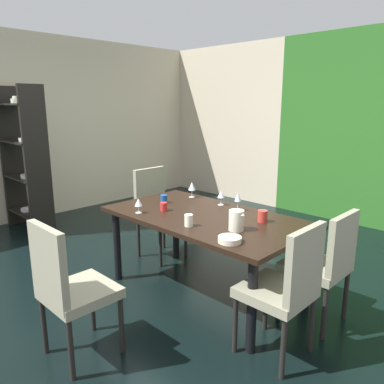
{
  "coord_description": "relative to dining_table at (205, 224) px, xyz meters",
  "views": [
    {
      "loc": [
        2.82,
        -2.27,
        1.72
      ],
      "look_at": [
        0.28,
        0.33,
        0.85
      ],
      "focal_mm": 35.0,
      "sensor_mm": 36.0,
      "label": 1
    }
  ],
  "objects": [
    {
      "name": "chair_right_near",
      "position": [
        1.0,
        -0.28,
        -0.13
      ],
      "size": [
        0.44,
        0.44,
        0.97
      ],
      "rotation": [
        0.0,
        0.0,
        1.57
      ],
      "color": "gray",
      "rests_on": "ground_plane"
    },
    {
      "name": "serving_bowl_center",
      "position": [
        0.57,
        -0.37,
        0.1
      ],
      "size": [
        0.17,
        0.17,
        0.04
      ],
      "primitive_type": "cylinder",
      "color": "#ECE2C4",
      "rests_on": "dining_table"
    },
    {
      "name": "cup_corner",
      "position": [
        -0.36,
        -0.17,
        0.12
      ],
      "size": [
        0.06,
        0.06,
        0.08
      ],
      "primitive_type": "cylinder",
      "color": "red",
      "rests_on": "dining_table"
    },
    {
      "name": "chair_left_far",
      "position": [
        -1.0,
        0.28,
        -0.12
      ],
      "size": [
        0.45,
        0.44,
        1.01
      ],
      "rotation": [
        0.0,
        0.0,
        -1.57
      ],
      "color": "gray",
      "rests_on": "ground_plane"
    },
    {
      "name": "wine_glass_south",
      "position": [
        -0.47,
        -0.37,
        0.18
      ],
      "size": [
        0.07,
        0.07,
        0.14
      ],
      "color": "silver",
      "rests_on": "dining_table"
    },
    {
      "name": "left_interior_panel",
      "position": [
        -3.49,
        -0.07,
        0.68
      ],
      "size": [
        0.1,
        6.36,
        2.71
      ],
      "primitive_type": "cube",
      "color": "beige",
      "rests_on": "ground_plane"
    },
    {
      "name": "ground_plane",
      "position": [
        -0.69,
        -0.07,
        -0.68
      ],
      "size": [
        5.7,
        6.36,
        0.02
      ],
      "primitive_type": "cube",
      "color": "black"
    },
    {
      "name": "cup_front",
      "position": [
        0.11,
        -0.32,
        0.13
      ],
      "size": [
        0.07,
        0.07,
        0.1
      ],
      "primitive_type": "cylinder",
      "color": "white",
      "rests_on": "dining_table"
    },
    {
      "name": "cup_north",
      "position": [
        -0.57,
        0.02,
        0.12
      ],
      "size": [
        0.07,
        0.07,
        0.08
      ],
      "primitive_type": "cylinder",
      "color": "#194996",
      "rests_on": "dining_table"
    },
    {
      "name": "wine_glass_left",
      "position": [
        -0.54,
        0.38,
        0.2
      ],
      "size": [
        0.08,
        0.08,
        0.16
      ],
      "color": "silver",
      "rests_on": "dining_table"
    },
    {
      "name": "back_panel_interior",
      "position": [
        -2.33,
        3.06,
        0.68
      ],
      "size": [
        2.42,
        0.1,
        2.71
      ],
      "primitive_type": "cube",
      "color": "beige",
      "rests_on": "ground_plane"
    },
    {
      "name": "chair_right_far",
      "position": [
        0.99,
        0.28,
        -0.14
      ],
      "size": [
        0.44,
        0.44,
        0.93
      ],
      "rotation": [
        0.0,
        0.0,
        1.57
      ],
      "color": "gray",
      "rests_on": "ground_plane"
    },
    {
      "name": "cup_west",
      "position": [
        0.47,
        0.19,
        0.13
      ],
      "size": [
        0.08,
        0.08,
        0.1
      ],
      "primitive_type": "cylinder",
      "color": "#C4382E",
      "rests_on": "dining_table"
    },
    {
      "name": "display_shelf",
      "position": [
        -2.97,
        -0.36,
        0.31
      ],
      "size": [
        0.85,
        0.32,
        1.95
      ],
      "color": "black",
      "rests_on": "ground_plane"
    },
    {
      "name": "pitcher_right",
      "position": [
        0.45,
        -0.13,
        0.16
      ],
      "size": [
        0.13,
        0.12,
        0.16
      ],
      "color": "silver",
      "rests_on": "dining_table"
    },
    {
      "name": "wine_glass_near_window",
      "position": [
        0.12,
        0.31,
        0.21
      ],
      "size": [
        0.06,
        0.06,
        0.17
      ],
      "color": "silver",
      "rests_on": "dining_table"
    },
    {
      "name": "wine_glass_rear",
      "position": [
        -0.12,
        0.36,
        0.18
      ],
      "size": [
        0.07,
        0.07,
        0.14
      ],
      "color": "silver",
      "rests_on": "dining_table"
    },
    {
      "name": "chair_head_near",
      "position": [
        -0.03,
        -1.31,
        -0.12
      ],
      "size": [
        0.44,
        0.44,
        0.98
      ],
      "color": "gray",
      "rests_on": "ground_plane"
    },
    {
      "name": "dining_table",
      "position": [
        0.0,
        0.0,
        0.0
      ],
      "size": [
        1.81,
        0.99,
        0.75
      ],
      "color": "black",
      "rests_on": "ground_plane"
    }
  ]
}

